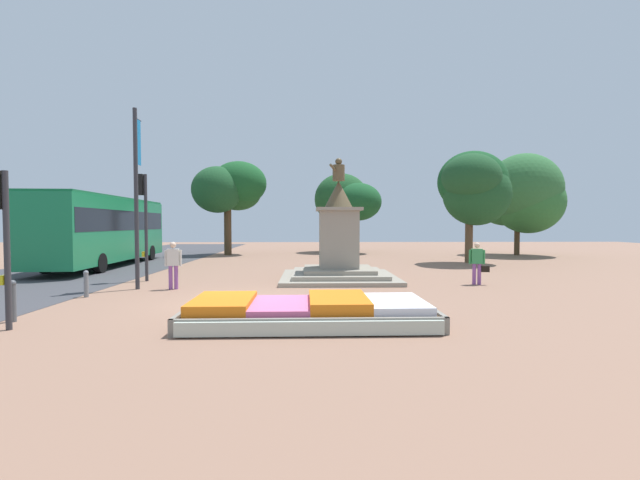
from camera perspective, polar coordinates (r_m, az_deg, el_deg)
ground_plane at (r=12.30m, az=-10.05°, el=-8.28°), size 79.87×79.87×0.00m
flower_planter at (r=9.71m, az=-1.47°, el=-9.58°), size 5.60×2.58×0.59m
statue_monument at (r=17.13m, az=2.48°, el=-1.30°), size 4.53×4.53×4.84m
traffic_light_near_crossing at (r=11.09m, az=-36.79°, el=2.14°), size 0.41×0.29×3.33m
traffic_light_mid_block at (r=17.88m, az=-22.50°, el=3.92°), size 0.41×0.29×4.13m
banner_pole at (r=15.80m, az=-23.28°, el=5.67°), size 0.14×0.59×6.11m
city_bus at (r=24.96m, az=-26.92°, el=1.55°), size 3.04×11.56×3.59m
pedestrian_with_handbag at (r=16.67m, az=20.27°, el=-2.68°), size 0.72×0.30×1.54m
pedestrian_near_planter at (r=15.35m, az=-18.99°, el=-2.80°), size 0.56×0.28×1.61m
kerb_bollard_mid_a at (r=12.00m, az=-35.75°, el=-6.50°), size 0.15×0.15×0.95m
kerb_bollard_mid_b at (r=14.80m, az=-28.73°, el=-5.06°), size 0.15×0.15×0.82m
park_tree_far_left at (r=25.61m, az=19.83°, el=6.86°), size 3.97×4.05×6.33m
park_tree_behind_statue at (r=33.29m, az=3.62°, el=5.32°), size 5.04×5.41×6.15m
park_tree_far_right at (r=33.31m, az=25.13°, el=5.48°), size 5.79×5.66×7.09m
park_tree_street_side at (r=31.52m, az=-11.76°, el=6.76°), size 5.17×4.56×6.73m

